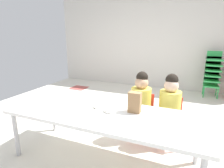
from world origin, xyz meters
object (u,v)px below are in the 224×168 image
object	(u,v)px
seated_child_near_camera	(141,99)
seated_child_middle_seat	(170,103)
paper_plate_near_edge	(97,108)
donut_powdered_on_plate	(97,106)
donut_powdered_loose	(109,110)
craft_table	(103,116)
paper_bag_brown	(135,102)
paper_plate_center_table	(45,106)
kid_chair_green_stack	(213,72)

from	to	relation	value
seated_child_near_camera	seated_child_middle_seat	xyz separation A→B (m)	(0.36, 0.00, 0.00)
seated_child_middle_seat	paper_plate_near_edge	bearing A→B (deg)	-144.12
donut_powdered_on_plate	donut_powdered_loose	bearing A→B (deg)	-13.66
craft_table	seated_child_middle_seat	distance (m)	0.87
seated_child_near_camera	craft_table	bearing A→B (deg)	-113.05
paper_bag_brown	paper_plate_near_edge	size ratio (longest dim) A/B	1.22
donut_powdered_on_plate	donut_powdered_loose	size ratio (longest dim) A/B	0.86
seated_child_middle_seat	donut_powdered_on_plate	size ratio (longest dim) A/B	9.01
seated_child_near_camera	donut_powdered_on_plate	bearing A→B (deg)	-125.00
craft_table	seated_child_near_camera	xyz separation A→B (m)	(0.26, 0.61, 0.02)
donut_powdered_loose	paper_bag_brown	bearing A→B (deg)	21.35
donut_powdered_loose	seated_child_near_camera	bearing A→B (deg)	69.86
paper_plate_near_edge	paper_plate_center_table	distance (m)	0.60
craft_table	paper_plate_near_edge	xyz separation A→B (m)	(-0.11, 0.08, 0.05)
paper_plate_near_edge	donut_powdered_loose	size ratio (longest dim) A/B	1.52
paper_bag_brown	donut_powdered_loose	xyz separation A→B (m)	(-0.25, -0.10, -0.09)
seated_child_near_camera	paper_bag_brown	bearing A→B (deg)	-84.77
seated_child_middle_seat	paper_bag_brown	world-z (taller)	seated_child_middle_seat
seated_child_near_camera	seated_child_middle_seat	size ratio (longest dim) A/B	1.00
kid_chair_green_stack	paper_bag_brown	world-z (taller)	kid_chair_green_stack
kid_chair_green_stack	donut_powdered_on_plate	world-z (taller)	kid_chair_green_stack
craft_table	donut_powdered_loose	xyz separation A→B (m)	(0.05, 0.04, 0.06)
kid_chair_green_stack	paper_bag_brown	size ratio (longest dim) A/B	4.73
kid_chair_green_stack	craft_table	bearing A→B (deg)	-113.68
craft_table	paper_bag_brown	size ratio (longest dim) A/B	9.40
kid_chair_green_stack	paper_plate_near_edge	world-z (taller)	kid_chair_green_stack
seated_child_near_camera	paper_bag_brown	xyz separation A→B (m)	(0.04, -0.47, 0.13)
craft_table	donut_powdered_loose	size ratio (longest dim) A/B	17.44
paper_plate_near_edge	paper_plate_center_table	xyz separation A→B (m)	(-0.57, -0.19, 0.00)
kid_chair_green_stack	paper_plate_center_table	world-z (taller)	kid_chair_green_stack
craft_table	seated_child_middle_seat	size ratio (longest dim) A/B	2.25
craft_table	kid_chair_green_stack	distance (m)	3.29
kid_chair_green_stack	donut_powdered_loose	world-z (taller)	kid_chair_green_stack
kid_chair_green_stack	donut_powdered_loose	distance (m)	3.23
paper_plate_center_table	paper_plate_near_edge	bearing A→B (deg)	18.23
seated_child_middle_seat	kid_chair_green_stack	distance (m)	2.50
seated_child_middle_seat	donut_powdered_loose	size ratio (longest dim) A/B	7.73
donut_powdered_on_plate	seated_child_middle_seat	bearing A→B (deg)	35.88
kid_chair_green_stack	paper_plate_near_edge	xyz separation A→B (m)	(-1.43, -2.93, -0.00)
kid_chair_green_stack	paper_plate_center_table	size ratio (longest dim) A/B	5.78
paper_plate_near_edge	donut_powdered_on_plate	bearing A→B (deg)	0.00
craft_table	seated_child_near_camera	distance (m)	0.66
seated_child_middle_seat	paper_bag_brown	xyz separation A→B (m)	(-0.32, -0.47, 0.13)
craft_table	seated_child_middle_seat	bearing A→B (deg)	44.40
craft_table	paper_plate_near_edge	distance (m)	0.14
seated_child_near_camera	paper_plate_center_table	distance (m)	1.19
craft_table	kid_chair_green_stack	size ratio (longest dim) A/B	1.99
craft_table	kid_chair_green_stack	bearing A→B (deg)	66.32
paper_bag_brown	paper_plate_center_table	distance (m)	1.03
seated_child_near_camera	donut_powdered_on_plate	size ratio (longest dim) A/B	9.01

